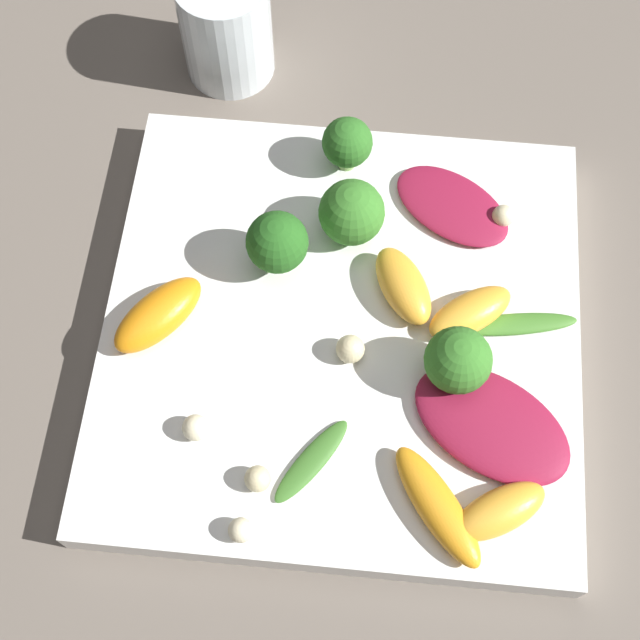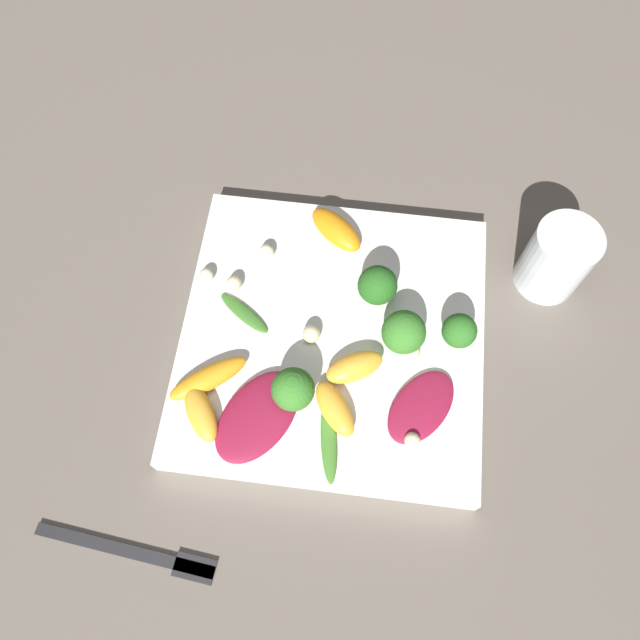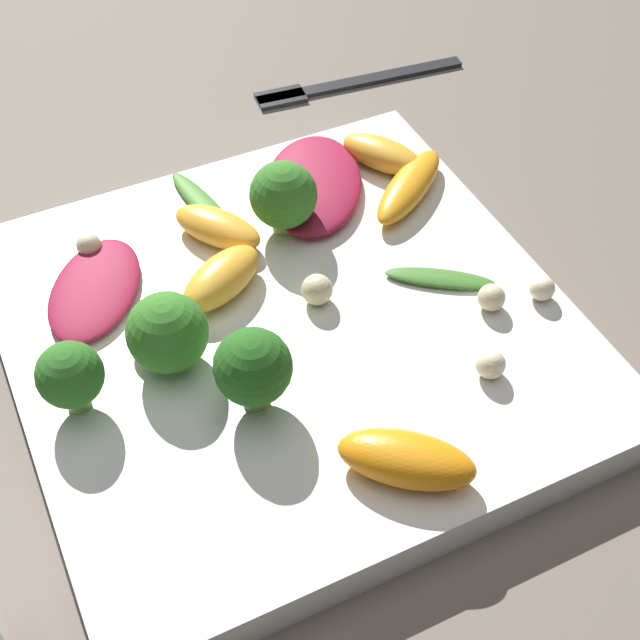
{
  "view_description": "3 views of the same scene",
  "coord_description": "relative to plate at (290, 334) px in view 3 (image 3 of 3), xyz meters",
  "views": [
    {
      "loc": [
        -0.23,
        -0.01,
        0.53
      ],
      "look_at": [
        -0.01,
        0.01,
        0.04
      ],
      "focal_mm": 50.0,
      "sensor_mm": 36.0,
      "label": 1
    },
    {
      "loc": [
        0.02,
        -0.24,
        0.59
      ],
      "look_at": [
        -0.01,
        0.01,
        0.04
      ],
      "focal_mm": 35.0,
      "sensor_mm": 36.0,
      "label": 2
    },
    {
      "loc": [
        0.13,
        0.3,
        0.39
      ],
      "look_at": [
        -0.01,
        0.02,
        0.04
      ],
      "focal_mm": 50.0,
      "sensor_mm": 36.0,
      "label": 3
    }
  ],
  "objects": [
    {
      "name": "orange_segment_0",
      "position": [
        -0.01,
        0.11,
        0.02
      ],
      "size": [
        0.07,
        0.06,
        0.02
      ],
      "color": "orange",
      "rests_on": "plate"
    },
    {
      "name": "fork",
      "position": [
        -0.14,
        -0.22,
        -0.01
      ],
      "size": [
        0.17,
        0.03,
        0.01
      ],
      "color": "#262628",
      "rests_on": "ground_plane"
    },
    {
      "name": "orange_segment_4",
      "position": [
        0.01,
        -0.08,
        0.02
      ],
      "size": [
        0.05,
        0.06,
        0.02
      ],
      "color": "#FCAD33",
      "rests_on": "plate"
    },
    {
      "name": "radicchio_leaf_0",
      "position": [
        0.09,
        -0.07,
        0.02
      ],
      "size": [
        0.08,
        0.1,
        0.01
      ],
      "color": "maroon",
      "rests_on": "plate"
    },
    {
      "name": "arugula_sprig_0",
      "position": [
        -0.09,
        0.01,
        0.01
      ],
      "size": [
        0.06,
        0.05,
        0.0
      ],
      "color": "#3D7528",
      "rests_on": "plate"
    },
    {
      "name": "orange_segment_1",
      "position": [
        0.02,
        -0.04,
        0.02
      ],
      "size": [
        0.06,
        0.05,
        0.02
      ],
      "color": "#FCAD33",
      "rests_on": "plate"
    },
    {
      "name": "macadamia_nut_0",
      "position": [
        -0.13,
        0.05,
        0.02
      ],
      "size": [
        0.01,
        0.01,
        0.01
      ],
      "color": "beige",
      "rests_on": "plate"
    },
    {
      "name": "orange_segment_3",
      "position": [
        -0.11,
        -0.1,
        0.02
      ],
      "size": [
        0.05,
        0.06,
        0.02
      ],
      "color": "#FCAD33",
      "rests_on": "plate"
    },
    {
      "name": "macadamia_nut_4",
      "position": [
        -0.08,
        0.08,
        0.02
      ],
      "size": [
        0.02,
        0.02,
        0.02
      ],
      "color": "beige",
      "rests_on": "plate"
    },
    {
      "name": "orange_segment_2",
      "position": [
        -0.11,
        -0.06,
        0.02
      ],
      "size": [
        0.08,
        0.07,
        0.02
      ],
      "color": "orange",
      "rests_on": "plate"
    },
    {
      "name": "ground_plane",
      "position": [
        0.0,
        0.0,
        -0.01
      ],
      "size": [
        2.4,
        2.4,
        0.0
      ],
      "primitive_type": "plane",
      "color": "#6B6056"
    },
    {
      "name": "plate",
      "position": [
        0.0,
        0.0,
        0.0
      ],
      "size": [
        0.3,
        0.3,
        0.02
      ],
      "color": "white",
      "rests_on": "ground_plane"
    },
    {
      "name": "macadamia_nut_3",
      "position": [
        -0.02,
        -0.01,
        0.02
      ],
      "size": [
        0.02,
        0.02,
        0.02
      ],
      "color": "beige",
      "rests_on": "plate"
    },
    {
      "name": "broccoli_floret_1",
      "position": [
        0.12,
        0.01,
        0.04
      ],
      "size": [
        0.03,
        0.03,
        0.04
      ],
      "color": "#84AD5B",
      "rests_on": "plate"
    },
    {
      "name": "broccoli_floret_3",
      "position": [
        -0.03,
        -0.07,
        0.04
      ],
      "size": [
        0.04,
        0.04,
        0.05
      ],
      "color": "#84AD5B",
      "rests_on": "plate"
    },
    {
      "name": "arugula_sprig_1",
      "position": [
        0.01,
        -0.11,
        0.01
      ],
      "size": [
        0.03,
        0.08,
        0.01
      ],
      "color": "#47842D",
      "rests_on": "plate"
    },
    {
      "name": "broccoli_floret_0",
      "position": [
        0.04,
        0.04,
        0.04
      ],
      "size": [
        0.04,
        0.04,
        0.05
      ],
      "color": "#84AD5B",
      "rests_on": "plate"
    },
    {
      "name": "radicchio_leaf_1",
      "position": [
        -0.06,
        -0.09,
        0.02
      ],
      "size": [
        0.1,
        0.12,
        0.01
      ],
      "color": "maroon",
      "rests_on": "plate"
    },
    {
      "name": "macadamia_nut_5",
      "position": [
        -0.1,
        0.04,
        0.02
      ],
      "size": [
        0.02,
        0.02,
        0.02
      ],
      "color": "beige",
      "rests_on": "plate"
    },
    {
      "name": "macadamia_nut_1",
      "position": [
        0.08,
        -0.1,
        0.02
      ],
      "size": [
        0.01,
        0.01,
        0.01
      ],
      "color": "beige",
      "rests_on": "plate"
    },
    {
      "name": "broccoli_floret_2",
      "position": [
        0.07,
        0.0,
        0.03
      ],
      "size": [
        0.04,
        0.04,
        0.04
      ],
      "color": "#7A9E51",
      "rests_on": "plate"
    },
    {
      "name": "macadamia_nut_2",
      "position": [
        0.08,
        -0.01,
        0.02
      ],
      "size": [
        0.02,
        0.02,
        0.02
      ],
      "color": "beige",
      "rests_on": "plate"
    }
  ]
}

